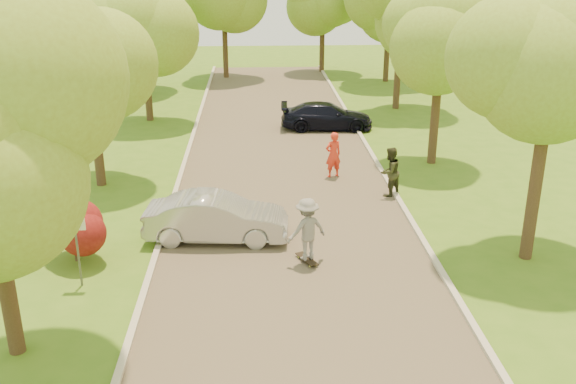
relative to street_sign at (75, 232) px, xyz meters
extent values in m
plane|color=#406D1A|center=(5.80, -4.00, -1.56)|extent=(100.00, 100.00, 0.00)
cube|color=#4C4438|center=(5.80, 4.00, -1.56)|extent=(8.00, 60.00, 0.01)
cube|color=#B2AD9E|center=(1.75, 4.00, -1.50)|extent=(0.18, 60.00, 0.12)
cube|color=#B2AD9E|center=(9.85, 4.00, -1.50)|extent=(0.18, 60.00, 0.12)
cylinder|color=#59595E|center=(0.00, 0.00, -0.56)|extent=(0.06, 0.06, 2.00)
cube|color=white|center=(0.00, 0.00, 0.34)|extent=(0.55, 0.04, 0.55)
cylinder|color=#382619|center=(-0.50, 1.50, -1.21)|extent=(0.12, 0.12, 0.70)
sphere|color=#590F0F|center=(-0.50, 1.50, -0.46)|extent=(1.70, 1.70, 1.70)
cylinder|color=#382619|center=(-0.70, -3.00, 0.24)|extent=(0.36, 0.36, 3.60)
sphere|color=olive|center=(-0.01, -3.00, 4.11)|extent=(3.45, 3.45, 3.45)
cylinder|color=#382619|center=(-1.20, 8.00, 0.01)|extent=(0.36, 0.36, 3.15)
sphere|color=olive|center=(-1.20, 8.00, 2.85)|extent=(4.20, 4.20, 4.20)
sphere|color=olive|center=(-0.57, 8.00, 3.48)|extent=(3.15, 3.15, 3.15)
cylinder|color=#382619|center=(-0.80, 18.00, 0.35)|extent=(0.36, 0.36, 3.83)
sphere|color=olive|center=(-0.80, 18.00, 3.70)|extent=(4.80, 4.80, 4.80)
sphere|color=olive|center=(-0.08, 18.00, 4.42)|extent=(3.60, 3.60, 3.60)
cylinder|color=#382619|center=(12.60, 1.00, 0.35)|extent=(0.36, 0.36, 3.83)
sphere|color=olive|center=(12.60, 1.00, 3.76)|extent=(5.00, 5.00, 5.00)
cylinder|color=#382619|center=(12.20, 10.00, 0.12)|extent=(0.36, 0.36, 3.38)
sphere|color=olive|center=(12.20, 10.00, 3.13)|extent=(4.40, 4.40, 4.40)
sphere|color=olive|center=(12.86, 10.00, 3.79)|extent=(3.30, 3.30, 3.30)
cylinder|color=#382619|center=(12.80, 20.00, 0.46)|extent=(0.36, 0.36, 4.05)
sphere|color=olive|center=(12.80, 20.00, 4.05)|extent=(5.20, 5.20, 5.20)
cylinder|color=#382619|center=(-3.20, 26.00, 0.24)|extent=(0.36, 0.36, 3.60)
sphere|color=olive|center=(-3.20, 26.00, 3.54)|extent=(5.00, 5.00, 5.00)
cylinder|color=#382619|center=(13.80, 28.00, 0.35)|extent=(0.36, 0.36, 3.83)
sphere|color=olive|center=(13.80, 28.00, 3.76)|extent=(5.00, 5.00, 5.00)
cylinder|color=#382619|center=(2.80, 30.00, 0.12)|extent=(0.36, 0.36, 3.38)
sphere|color=olive|center=(2.80, 30.00, 3.25)|extent=(4.80, 4.80, 4.80)
cylinder|color=#382619|center=(9.80, 32.00, 0.24)|extent=(0.36, 0.36, 3.60)
sphere|color=olive|center=(9.80, 32.00, 3.54)|extent=(5.00, 5.00, 5.00)
imported|color=#A8A8AD|center=(3.50, 2.75, -0.84)|extent=(4.51, 1.87, 1.45)
imported|color=black|center=(8.35, 15.71, -0.90)|extent=(4.66, 2.08, 1.33)
cube|color=black|center=(6.16, 1.03, -1.45)|extent=(0.63, 0.97, 0.02)
cylinder|color=#BFCC4C|center=(6.09, 1.37, -1.52)|extent=(0.06, 0.08, 0.07)
cylinder|color=#BFCC4C|center=(5.94, 1.30, -1.52)|extent=(0.06, 0.08, 0.07)
cylinder|color=#BFCC4C|center=(6.37, 0.76, -1.52)|extent=(0.06, 0.08, 0.07)
cylinder|color=#BFCC4C|center=(6.22, 0.69, -1.52)|extent=(0.06, 0.08, 0.07)
imported|color=gray|center=(6.16, 1.03, -0.52)|extent=(1.37, 1.12, 1.85)
imported|color=red|center=(7.80, 8.41, -0.65)|extent=(0.78, 0.65, 1.83)
imported|color=#2D301C|center=(9.60, 6.24, -0.65)|extent=(1.13, 1.10, 1.83)
camera|label=1|loc=(4.72, -15.54, 6.89)|focal=40.00mm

